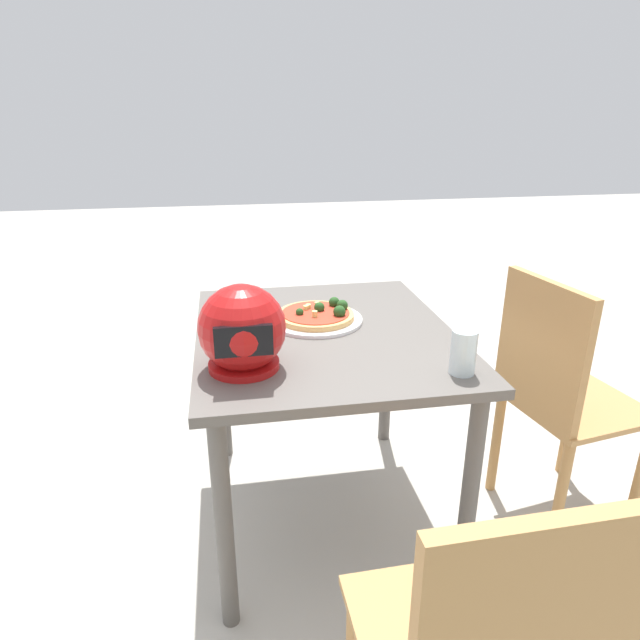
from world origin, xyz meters
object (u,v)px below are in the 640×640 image
object	(u,v)px
dining_table	(324,357)
pizza	(318,314)
drinking_glass	(463,352)
chair_side	(557,390)
motorcycle_helmet	(242,330)

from	to	relation	value
dining_table	pizza	distance (m)	0.15
drinking_glass	chair_side	distance (m)	0.58
pizza	drinking_glass	world-z (taller)	drinking_glass
drinking_glass	pizza	bearing A→B (deg)	-54.70
dining_table	chair_side	distance (m)	0.79
motorcycle_helmet	chair_side	size ratio (longest dim) A/B	0.27
drinking_glass	chair_side	bearing A→B (deg)	-154.41
pizza	motorcycle_helmet	xyz separation A→B (m)	(0.26, 0.32, 0.09)
pizza	chair_side	world-z (taller)	chair_side
drinking_glass	motorcycle_helmet	bearing A→B (deg)	-12.77
dining_table	pizza	xyz separation A→B (m)	(0.01, -0.08, 0.12)
dining_table	motorcycle_helmet	bearing A→B (deg)	41.07
dining_table	motorcycle_helmet	distance (m)	0.42
chair_side	dining_table	bearing A→B (deg)	-10.77
dining_table	drinking_glass	world-z (taller)	drinking_glass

